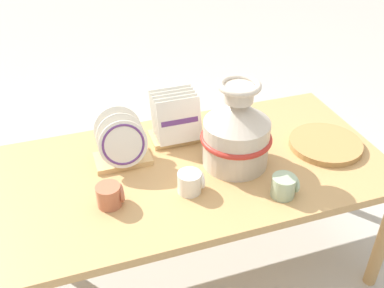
{
  "coord_description": "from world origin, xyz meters",
  "views": [
    {
      "loc": [
        -0.46,
        -1.37,
        1.69
      ],
      "look_at": [
        0.0,
        0.0,
        0.7
      ],
      "focal_mm": 42.0,
      "sensor_mm": 36.0,
      "label": 1
    }
  ],
  "objects_px": {
    "mug_terracotta_glaze": "(110,195)",
    "mug_sage_glaze": "(284,186)",
    "dish_rack_square_plates": "(175,123)",
    "wicker_charger_stack": "(325,144)",
    "ceramic_vase": "(237,131)",
    "dish_rack_round_plates": "(122,147)",
    "mug_cream_glaze": "(191,182)"
  },
  "relations": [
    {
      "from": "ceramic_vase",
      "to": "wicker_charger_stack",
      "type": "distance_m",
      "value": 0.44
    },
    {
      "from": "ceramic_vase",
      "to": "wicker_charger_stack",
      "type": "bearing_deg",
      "value": -2.83
    },
    {
      "from": "wicker_charger_stack",
      "to": "dish_rack_round_plates",
      "type": "bearing_deg",
      "value": 168.86
    },
    {
      "from": "dish_rack_square_plates",
      "to": "mug_cream_glaze",
      "type": "xyz_separation_m",
      "value": [
        -0.05,
        -0.36,
        -0.04
      ]
    },
    {
      "from": "wicker_charger_stack",
      "to": "mug_sage_glaze",
      "type": "relative_size",
      "value": 3.17
    },
    {
      "from": "dish_rack_square_plates",
      "to": "mug_cream_glaze",
      "type": "height_order",
      "value": "dish_rack_square_plates"
    },
    {
      "from": "mug_terracotta_glaze",
      "to": "dish_rack_round_plates",
      "type": "bearing_deg",
      "value": 68.7
    },
    {
      "from": "dish_rack_square_plates",
      "to": "mug_sage_glaze",
      "type": "xyz_separation_m",
      "value": [
        0.27,
        -0.5,
        -0.04
      ]
    },
    {
      "from": "wicker_charger_stack",
      "to": "mug_sage_glaze",
      "type": "distance_m",
      "value": 0.39
    },
    {
      "from": "dish_rack_round_plates",
      "to": "mug_cream_glaze",
      "type": "distance_m",
      "value": 0.33
    },
    {
      "from": "ceramic_vase",
      "to": "dish_rack_round_plates",
      "type": "distance_m",
      "value": 0.46
    },
    {
      "from": "dish_rack_round_plates",
      "to": "mug_cream_glaze",
      "type": "xyz_separation_m",
      "value": [
        0.2,
        -0.26,
        -0.04
      ]
    },
    {
      "from": "ceramic_vase",
      "to": "mug_sage_glaze",
      "type": "xyz_separation_m",
      "value": [
        0.09,
        -0.25,
        -0.11
      ]
    },
    {
      "from": "dish_rack_round_plates",
      "to": "dish_rack_square_plates",
      "type": "relative_size",
      "value": 1.0
    },
    {
      "from": "ceramic_vase",
      "to": "dish_rack_round_plates",
      "type": "relative_size",
      "value": 1.6
    },
    {
      "from": "dish_rack_square_plates",
      "to": "dish_rack_round_plates",
      "type": "bearing_deg",
      "value": -157.66
    },
    {
      "from": "dish_rack_square_plates",
      "to": "mug_terracotta_glaze",
      "type": "bearing_deg",
      "value": -135.32
    },
    {
      "from": "dish_rack_round_plates",
      "to": "mug_terracotta_glaze",
      "type": "xyz_separation_m",
      "value": [
        -0.09,
        -0.24,
        -0.04
      ]
    },
    {
      "from": "dish_rack_square_plates",
      "to": "wicker_charger_stack",
      "type": "distance_m",
      "value": 0.66
    },
    {
      "from": "wicker_charger_stack",
      "to": "mug_cream_glaze",
      "type": "xyz_separation_m",
      "value": [
        -0.64,
        -0.09,
        0.03
      ]
    },
    {
      "from": "dish_rack_square_plates",
      "to": "mug_terracotta_glaze",
      "type": "relative_size",
      "value": 2.32
    },
    {
      "from": "dish_rack_square_plates",
      "to": "wicker_charger_stack",
      "type": "height_order",
      "value": "dish_rack_square_plates"
    },
    {
      "from": "wicker_charger_stack",
      "to": "mug_terracotta_glaze",
      "type": "bearing_deg",
      "value": -175.65
    },
    {
      "from": "dish_rack_square_plates",
      "to": "mug_terracotta_glaze",
      "type": "height_order",
      "value": "dish_rack_square_plates"
    },
    {
      "from": "ceramic_vase",
      "to": "mug_terracotta_glaze",
      "type": "bearing_deg",
      "value": -170.08
    },
    {
      "from": "dish_rack_round_plates",
      "to": "mug_sage_glaze",
      "type": "relative_size",
      "value": 2.32
    },
    {
      "from": "mug_sage_glaze",
      "to": "mug_cream_glaze",
      "type": "bearing_deg",
      "value": 157.61
    },
    {
      "from": "dish_rack_square_plates",
      "to": "mug_terracotta_glaze",
      "type": "distance_m",
      "value": 0.49
    },
    {
      "from": "mug_terracotta_glaze",
      "to": "mug_sage_glaze",
      "type": "xyz_separation_m",
      "value": [
        0.62,
        -0.15,
        0.0
      ]
    },
    {
      "from": "ceramic_vase",
      "to": "mug_cream_glaze",
      "type": "bearing_deg",
      "value": -153.62
    },
    {
      "from": "mug_terracotta_glaze",
      "to": "dish_rack_square_plates",
      "type": "bearing_deg",
      "value": 44.68
    },
    {
      "from": "wicker_charger_stack",
      "to": "mug_sage_glaze",
      "type": "height_order",
      "value": "mug_sage_glaze"
    }
  ]
}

